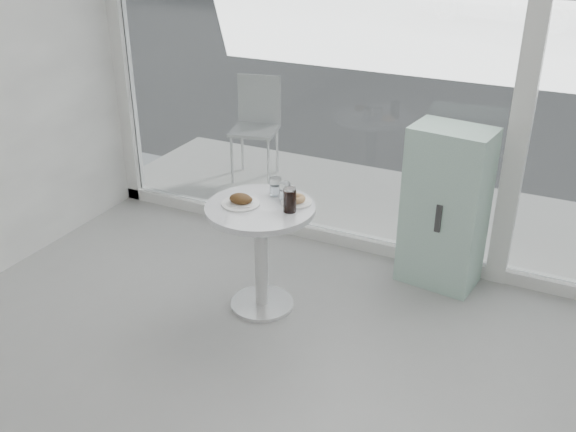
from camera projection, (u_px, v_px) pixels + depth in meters
The scene contains 11 objects.
storefront at pixel (407, 36), 4.39m from camera, with size 5.00×0.14×3.00m.
main_table at pixel (261, 236), 4.24m from camera, with size 0.72×0.72×0.77m.
patio_deck at pixel (410, 210), 5.81m from camera, with size 5.60×1.60×0.05m, color silver.
street at pixel (553, 17), 15.65m from camera, with size 40.00×24.00×0.00m, color #3B3B3B.
mint_cabinet at pixel (445, 208), 4.54m from camera, with size 0.59×0.43×1.18m.
patio_chair at pixel (257, 121), 6.26m from camera, with size 0.52×0.52×0.99m.
plate_fritter at pixel (241, 201), 4.15m from camera, with size 0.25×0.25×0.07m.
plate_donut at pixel (296, 200), 4.18m from camera, with size 0.21×0.21×0.05m.
water_tumbler_a at pixel (275, 187), 4.28m from camera, with size 0.08×0.08×0.12m.
water_tumbler_b at pixel (285, 192), 4.21m from camera, with size 0.08×0.08×0.12m.
cola_glass at pixel (290, 200), 4.04m from camera, with size 0.08×0.08×0.16m.
Camera 1 is at (1.31, -1.39, 2.54)m, focal length 40.00 mm.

